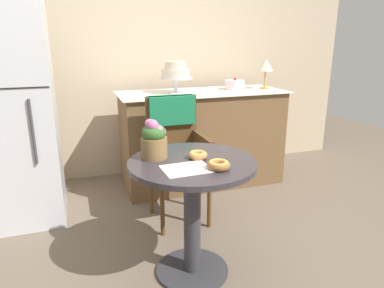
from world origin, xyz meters
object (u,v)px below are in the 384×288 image
(donut_mid, at_px, (198,155))
(tiered_cake_stand, at_px, (175,72))
(round_layer_cake, at_px, (235,85))
(flower_vase, at_px, (154,139))
(table_lamp, at_px, (266,66))
(cafe_table, at_px, (192,196))
(wicker_chair, at_px, (175,138))
(refrigerator, at_px, (9,113))
(donut_front, at_px, (219,165))

(donut_mid, relative_size, tiered_cake_stand, 0.37)
(round_layer_cake, bearing_deg, flower_vase, -131.52)
(donut_mid, height_order, table_lamp, table_lamp)
(tiered_cake_stand, bearing_deg, donut_mid, -101.01)
(cafe_table, xyz_separation_m, round_layer_cake, (0.89, 1.34, 0.44))
(wicker_chair, bearing_deg, round_layer_cake, 32.60)
(donut_mid, bearing_deg, round_layer_cake, 57.01)
(flower_vase, relative_size, tiered_cake_stand, 0.76)
(flower_vase, xyz_separation_m, refrigerator, (-0.86, 0.98, 0.02))
(flower_vase, height_order, round_layer_cake, round_layer_cake)
(refrigerator, bearing_deg, cafe_table, -46.33)
(donut_front, bearing_deg, refrigerator, 131.90)
(donut_mid, relative_size, refrigerator, 0.06)
(wicker_chair, distance_m, tiered_cake_stand, 0.73)
(cafe_table, bearing_deg, refrigerator, 133.67)
(donut_mid, height_order, round_layer_cake, round_layer_cake)
(tiered_cake_stand, bearing_deg, round_layer_cake, 3.61)
(cafe_table, xyz_separation_m, tiered_cake_stand, (0.29, 1.30, 0.58))
(round_layer_cake, bearing_deg, donut_mid, -122.99)
(wicker_chair, bearing_deg, donut_mid, -100.54)
(cafe_table, height_order, round_layer_cake, round_layer_cake)
(donut_front, relative_size, refrigerator, 0.07)
(wicker_chair, relative_size, table_lamp, 3.35)
(cafe_table, bearing_deg, tiered_cake_stand, 77.42)
(donut_mid, height_order, refrigerator, refrigerator)
(cafe_table, xyz_separation_m, donut_front, (0.09, -0.17, 0.24))
(flower_vase, distance_m, tiered_cake_stand, 1.30)
(round_layer_cake, distance_m, table_lamp, 0.35)
(tiered_cake_stand, bearing_deg, table_lamp, -0.87)
(wicker_chair, distance_m, refrigerator, 1.24)
(flower_vase, bearing_deg, donut_front, -46.24)
(flower_vase, height_order, tiered_cake_stand, tiered_cake_stand)
(refrigerator, bearing_deg, tiered_cake_stand, 8.49)
(cafe_table, bearing_deg, donut_mid, 32.28)
(tiered_cake_stand, distance_m, table_lamp, 0.90)
(refrigerator, bearing_deg, flower_vase, -48.66)
(cafe_table, relative_size, flower_vase, 3.15)
(round_layer_cake, relative_size, refrigerator, 0.11)
(tiered_cake_stand, bearing_deg, refrigerator, -171.51)
(donut_front, distance_m, table_lamp, 1.86)
(flower_vase, relative_size, refrigerator, 0.13)
(flower_vase, xyz_separation_m, round_layer_cake, (1.08, 1.22, 0.11))
(round_layer_cake, relative_size, table_lamp, 0.67)
(round_layer_cake, xyz_separation_m, refrigerator, (-1.94, -0.24, -0.10))
(flower_vase, bearing_deg, cafe_table, -32.39)
(cafe_table, height_order, table_lamp, table_lamp)
(donut_front, xyz_separation_m, table_lamp, (1.10, 1.45, 0.37))
(cafe_table, relative_size, tiered_cake_stand, 2.40)
(donut_front, relative_size, donut_mid, 1.11)
(donut_mid, height_order, tiered_cake_stand, tiered_cake_stand)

